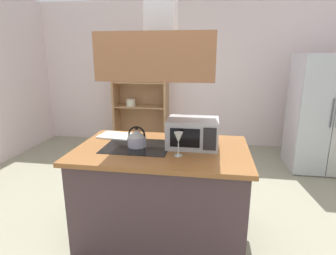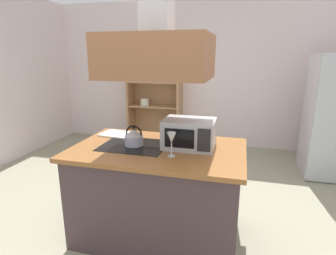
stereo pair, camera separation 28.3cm
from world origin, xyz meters
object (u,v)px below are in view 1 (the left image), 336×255
(refrigerator, at_px, (324,113))
(wine_glass_on_counter, at_px, (178,139))
(dish_cabinet, at_px, (141,102))
(cutting_board, at_px, (116,136))
(kettle, at_px, (137,138))
(microwave, at_px, (193,133))

(refrigerator, bearing_deg, wine_glass_on_counter, -131.27)
(dish_cabinet, bearing_deg, wine_glass_on_counter, -70.00)
(refrigerator, xyz_separation_m, wine_glass_on_counter, (-1.92, -2.19, 0.18))
(dish_cabinet, relative_size, cutting_board, 5.48)
(refrigerator, distance_m, kettle, 3.07)
(dish_cabinet, xyz_separation_m, cutting_board, (0.39, -2.55, 0.08))
(refrigerator, relative_size, cutting_board, 5.11)
(microwave, bearing_deg, cutting_board, 166.70)
(dish_cabinet, distance_m, kettle, 2.91)
(dish_cabinet, distance_m, cutting_board, 2.58)
(kettle, relative_size, microwave, 0.42)
(dish_cabinet, xyz_separation_m, microwave, (1.19, -2.74, 0.20))
(dish_cabinet, relative_size, wine_glass_on_counter, 9.04)
(kettle, distance_m, microwave, 0.51)
(dish_cabinet, height_order, kettle, dish_cabinet)
(kettle, bearing_deg, cutting_board, 136.94)
(dish_cabinet, height_order, microwave, dish_cabinet)
(refrigerator, height_order, cutting_board, refrigerator)
(wine_glass_on_counter, bearing_deg, refrigerator, 48.73)
(kettle, bearing_deg, wine_glass_on_counter, -23.96)
(cutting_board, bearing_deg, kettle, -43.06)
(cutting_board, relative_size, wine_glass_on_counter, 1.65)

